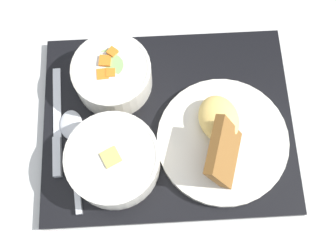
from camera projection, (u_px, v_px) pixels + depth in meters
name	position (u px, v px, depth m)	size (l,w,h in m)	color
ground_plane	(168.00, 124.00, 0.70)	(4.00, 4.00, 0.00)	silver
serving_tray	(168.00, 123.00, 0.69)	(0.44, 0.37, 0.01)	black
bowl_salad	(112.00, 74.00, 0.68)	(0.13, 0.13, 0.06)	silver
bowl_soup	(113.00, 160.00, 0.63)	(0.14, 0.14, 0.06)	silver
plate_main	(222.00, 138.00, 0.66)	(0.21, 0.21, 0.09)	silver
knife	(57.00, 138.00, 0.67)	(0.05, 0.19, 0.01)	silver
spoon	(73.00, 143.00, 0.67)	(0.06, 0.17, 0.01)	silver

